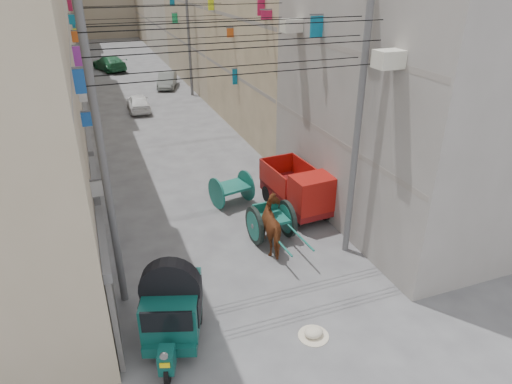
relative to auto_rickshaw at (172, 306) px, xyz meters
name	(u,v)px	position (x,y,z in m)	size (l,w,h in m)	color
shutters_left	(97,190)	(-1.35, 6.46, 0.43)	(0.18, 14.40, 2.88)	#535359
signboards	(152,67)	(2.55, 17.74, 2.36)	(8.22, 40.52, 5.67)	#0C698D
ac_units	(339,8)	(6.21, 3.75, 6.37)	(0.70, 6.55, 3.35)	beige
utility_poles	(167,73)	(2.56, 13.08, 2.93)	(7.40, 22.20, 8.00)	#555557
overhead_cables	(173,16)	(2.56, 10.48, 5.70)	(7.40, 22.52, 1.12)	black
auto_rickshaw	(172,306)	(0.00, 0.00, 0.00)	(1.98, 2.67, 1.81)	black
tonga_cart	(271,221)	(4.09, 3.60, -0.38)	(1.44, 2.97, 1.31)	black
mini_truck	(301,193)	(5.79, 4.83, -0.17)	(1.74, 3.45, 1.88)	black
second_cart	(232,188)	(3.62, 6.59, -0.40)	(1.66, 1.53, 1.25)	#145A4E
feed_sack	(314,332)	(3.34, -1.13, -0.94)	(0.50, 0.40, 0.25)	beige
horse	(275,226)	(4.03, 3.08, -0.25)	(0.88, 1.93, 1.63)	brown
distant_car_white	(138,103)	(1.91, 21.22, -0.50)	(1.33, 3.32, 1.13)	white
distant_car_grey	(167,80)	(4.89, 27.10, -0.49)	(1.22, 3.49, 1.15)	slate
distant_car_green	(109,63)	(1.20, 35.47, -0.41)	(1.84, 4.53, 1.31)	#22643D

